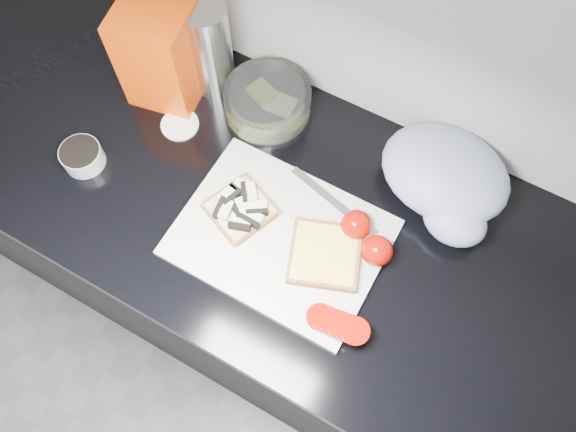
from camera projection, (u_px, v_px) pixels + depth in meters
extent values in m
cube|color=black|center=(269.00, 272.00, 1.58)|extent=(3.50, 0.60, 0.86)
cube|color=black|center=(263.00, 201.00, 1.17)|extent=(3.50, 0.64, 0.04)
cube|color=silver|center=(281.00, 237.00, 1.11)|extent=(0.40, 0.30, 0.01)
cube|color=beige|center=(241.00, 209.00, 1.12)|extent=(0.15, 0.15, 0.02)
cube|color=silver|center=(243.00, 188.00, 1.12)|extent=(0.04, 0.03, 0.02)
cube|color=black|center=(243.00, 188.00, 1.12)|extent=(0.04, 0.02, 0.02)
cube|color=silver|center=(250.00, 193.00, 1.11)|extent=(0.04, 0.05, 0.02)
cube|color=black|center=(250.00, 193.00, 1.11)|extent=(0.03, 0.04, 0.02)
cube|color=silver|center=(257.00, 207.00, 1.10)|extent=(0.05, 0.04, 0.02)
cube|color=black|center=(257.00, 207.00, 1.10)|extent=(0.04, 0.03, 0.02)
cube|color=silver|center=(228.00, 195.00, 1.11)|extent=(0.03, 0.04, 0.02)
cube|color=black|center=(228.00, 195.00, 1.11)|extent=(0.02, 0.04, 0.02)
cube|color=silver|center=(241.00, 208.00, 1.10)|extent=(0.05, 0.04, 0.02)
cube|color=black|center=(241.00, 208.00, 1.10)|extent=(0.04, 0.03, 0.02)
cube|color=silver|center=(241.00, 221.00, 1.09)|extent=(0.05, 0.03, 0.02)
cube|color=black|center=(241.00, 221.00, 1.09)|extent=(0.04, 0.02, 0.02)
cube|color=silver|center=(225.00, 210.00, 1.10)|extent=(0.03, 0.04, 0.02)
cube|color=black|center=(225.00, 210.00, 1.10)|extent=(0.02, 0.04, 0.02)
cube|color=silver|center=(253.00, 217.00, 1.09)|extent=(0.04, 0.02, 0.02)
cube|color=black|center=(253.00, 217.00, 1.09)|extent=(0.04, 0.01, 0.02)
cube|color=beige|center=(325.00, 255.00, 1.08)|extent=(0.17, 0.17, 0.02)
cube|color=#FFEB4B|center=(325.00, 253.00, 1.07)|extent=(0.15, 0.15, 0.00)
cylinder|color=#A50D03|center=(320.00, 317.00, 1.03)|extent=(0.07, 0.07, 0.01)
cylinder|color=#A50D03|center=(327.00, 320.00, 1.02)|extent=(0.07, 0.07, 0.01)
cylinder|color=#A50D03|center=(334.00, 323.00, 1.02)|extent=(0.07, 0.07, 0.01)
cylinder|color=#A50D03|center=(341.00, 325.00, 1.01)|extent=(0.06, 0.06, 0.01)
cylinder|color=#A50D03|center=(348.00, 328.00, 1.01)|extent=(0.05, 0.05, 0.01)
cylinder|color=#A50D03|center=(355.00, 331.00, 1.00)|extent=(0.06, 0.06, 0.01)
cube|color=silver|center=(320.00, 191.00, 1.14)|extent=(0.15, 0.05, 0.00)
cube|color=silver|center=(362.00, 224.00, 1.11)|extent=(0.07, 0.03, 0.01)
cylinder|color=#A1A5A6|center=(82.00, 157.00, 1.17)|extent=(0.09, 0.09, 0.04)
cylinder|color=black|center=(80.00, 152.00, 1.15)|extent=(0.08, 0.08, 0.01)
cylinder|color=white|center=(180.00, 125.00, 1.22)|extent=(0.11, 0.11, 0.01)
cylinder|color=silver|center=(268.00, 103.00, 1.20)|extent=(0.19, 0.19, 0.08)
cube|color=#FFEB4B|center=(263.00, 101.00, 1.21)|extent=(0.07, 0.06, 0.04)
cube|color=#E6D489|center=(280.00, 114.00, 1.21)|extent=(0.07, 0.06, 0.01)
cube|color=#F75904|center=(161.00, 54.00, 1.16)|extent=(0.17, 0.16, 0.23)
cylinder|color=#A9A9AE|center=(210.00, 49.00, 1.17)|extent=(0.09, 0.09, 0.22)
ellipsoid|color=#949CB6|center=(445.00, 173.00, 1.11)|extent=(0.28, 0.23, 0.12)
ellipsoid|color=#949CB6|center=(455.00, 220.00, 1.09)|extent=(0.13, 0.11, 0.08)
sphere|color=#A50D03|center=(356.00, 225.00, 1.09)|extent=(0.06, 0.06, 0.06)
sphere|color=#A50D03|center=(377.00, 251.00, 1.07)|extent=(0.06, 0.06, 0.06)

